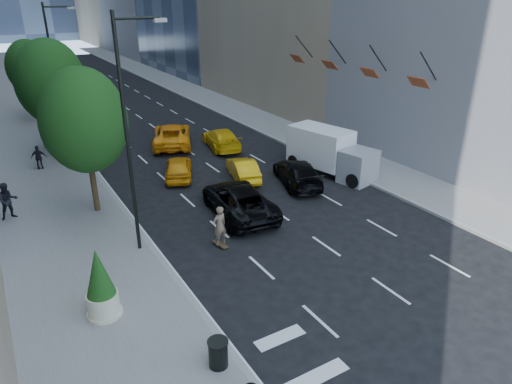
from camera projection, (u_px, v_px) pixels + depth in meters
ground at (309, 252)px, 20.55m from camera, size 160.00×160.00×0.00m
sidewalk_left at (20, 125)px, 39.92m from camera, size 6.00×120.00×0.15m
sidewalk_right at (215, 101)px, 48.82m from camera, size 4.00×120.00×0.15m
lamp_near at (130, 125)px, 18.40m from camera, size 2.13×0.22×10.00m
lamp_far at (56, 68)px, 32.58m from camera, size 2.13×0.22×10.00m
tree_near at (84, 121)px, 22.27m from camera, size 4.20×4.20×7.46m
tree_mid at (51, 82)px, 30.00m from camera, size 4.50×4.50×7.99m
tree_far at (29, 68)px, 40.51m from camera, size 3.90×3.90×6.92m
traffic_signal at (29, 61)px, 47.34m from camera, size 2.48×0.53×5.20m
facade_flags at (350, 66)px, 30.93m from camera, size 1.85×13.30×2.05m
skateboarder at (220, 228)px, 20.63m from camera, size 0.75×0.56×1.89m
black_sedan_lincoln at (239, 200)px, 23.77m from camera, size 3.37×6.06×1.60m
black_sedan_mercedes at (297, 173)px, 27.57m from camera, size 3.50×5.43×1.46m
taxi_a at (179, 167)px, 28.59m from camera, size 3.06×4.31×1.36m
taxi_b at (243, 169)px, 28.39m from camera, size 2.36×4.15×1.29m
taxi_c at (172, 135)px, 34.63m from camera, size 4.71×6.46×1.63m
taxi_d at (221, 139)px, 34.07m from camera, size 2.91×5.26×1.44m
city_bus at (78, 109)px, 38.56m from camera, size 7.31×12.18×3.35m
box_truck at (330, 152)px, 29.05m from camera, size 3.36×6.19×2.81m
pedestrian_a at (8, 201)px, 22.92m from camera, size 1.04×0.87×1.93m
pedestrian_b at (39, 157)px, 29.49m from camera, size 0.99×0.60×1.58m
trash_can at (218, 354)px, 13.92m from camera, size 0.60×0.60×0.90m
planter_shrub at (100, 285)px, 15.82m from camera, size 1.11×1.11×2.67m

